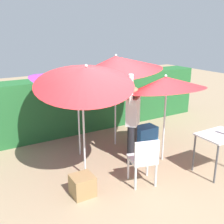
{
  "coord_description": "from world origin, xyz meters",
  "views": [
    {
      "loc": [
        -2.56,
        -4.04,
        2.68
      ],
      "look_at": [
        0.0,
        0.3,
        1.1
      ],
      "focal_mm": 42.77,
      "sensor_mm": 36.0,
      "label": 1
    }
  ],
  "objects_px": {
    "umbrella_yellow": "(77,78)",
    "person_vendor": "(133,119)",
    "umbrella_rainbow": "(166,84)",
    "umbrella_orange": "(84,76)",
    "cooler_box": "(145,136)",
    "crate_cardboard": "(82,185)",
    "chair_plastic": "(144,159)",
    "umbrella_navy": "(116,64)",
    "folding_table": "(219,139)"
  },
  "relations": [
    {
      "from": "umbrella_orange",
      "to": "umbrella_navy",
      "type": "distance_m",
      "value": 1.52
    },
    {
      "from": "chair_plastic",
      "to": "cooler_box",
      "type": "xyz_separation_m",
      "value": [
        1.06,
        1.33,
        -0.27
      ]
    },
    {
      "from": "person_vendor",
      "to": "cooler_box",
      "type": "relative_size",
      "value": 3.62
    },
    {
      "from": "umbrella_rainbow",
      "to": "umbrella_yellow",
      "type": "distance_m",
      "value": 1.8
    },
    {
      "from": "chair_plastic",
      "to": "crate_cardboard",
      "type": "distance_m",
      "value": 1.14
    },
    {
      "from": "umbrella_orange",
      "to": "person_vendor",
      "type": "bearing_deg",
      "value": 3.05
    },
    {
      "from": "cooler_box",
      "to": "crate_cardboard",
      "type": "height_order",
      "value": "cooler_box"
    },
    {
      "from": "person_vendor",
      "to": "cooler_box",
      "type": "distance_m",
      "value": 1.11
    },
    {
      "from": "umbrella_rainbow",
      "to": "umbrella_orange",
      "type": "relative_size",
      "value": 0.82
    },
    {
      "from": "umbrella_yellow",
      "to": "folding_table",
      "type": "relative_size",
      "value": 2.7
    },
    {
      "from": "umbrella_orange",
      "to": "cooler_box",
      "type": "height_order",
      "value": "umbrella_orange"
    },
    {
      "from": "umbrella_yellow",
      "to": "crate_cardboard",
      "type": "relative_size",
      "value": 5.82
    },
    {
      "from": "umbrella_orange",
      "to": "crate_cardboard",
      "type": "bearing_deg",
      "value": -122.5
    },
    {
      "from": "umbrella_orange",
      "to": "folding_table",
      "type": "bearing_deg",
      "value": -27.18
    },
    {
      "from": "umbrella_yellow",
      "to": "umbrella_orange",
      "type": "bearing_deg",
      "value": -105.63
    },
    {
      "from": "umbrella_yellow",
      "to": "chair_plastic",
      "type": "height_order",
      "value": "umbrella_yellow"
    },
    {
      "from": "umbrella_navy",
      "to": "folding_table",
      "type": "bearing_deg",
      "value": -63.66
    },
    {
      "from": "umbrella_rainbow",
      "to": "chair_plastic",
      "type": "distance_m",
      "value": 1.57
    },
    {
      "from": "chair_plastic",
      "to": "folding_table",
      "type": "relative_size",
      "value": 1.11
    },
    {
      "from": "umbrella_yellow",
      "to": "person_vendor",
      "type": "xyz_separation_m",
      "value": [
        0.81,
        -0.86,
        -0.78
      ]
    },
    {
      "from": "umbrella_yellow",
      "to": "cooler_box",
      "type": "height_order",
      "value": "umbrella_yellow"
    },
    {
      "from": "person_vendor",
      "to": "chair_plastic",
      "type": "xyz_separation_m",
      "value": [
        -0.34,
        -0.84,
        -0.42
      ]
    },
    {
      "from": "cooler_box",
      "to": "folding_table",
      "type": "height_order",
      "value": "folding_table"
    },
    {
      "from": "umbrella_orange",
      "to": "crate_cardboard",
      "type": "distance_m",
      "value": 1.84
    },
    {
      "from": "umbrella_yellow",
      "to": "person_vendor",
      "type": "relative_size",
      "value": 1.15
    },
    {
      "from": "umbrella_orange",
      "to": "folding_table",
      "type": "xyz_separation_m",
      "value": [
        2.23,
        -1.15,
        -1.23
      ]
    },
    {
      "from": "umbrella_orange",
      "to": "cooler_box",
      "type": "bearing_deg",
      "value": 17.01
    },
    {
      "from": "cooler_box",
      "to": "umbrella_yellow",
      "type": "bearing_deg",
      "value": 166.36
    },
    {
      "from": "crate_cardboard",
      "to": "person_vendor",
      "type": "bearing_deg",
      "value": 22.49
    },
    {
      "from": "umbrella_navy",
      "to": "folding_table",
      "type": "distance_m",
      "value": 2.64
    },
    {
      "from": "umbrella_rainbow",
      "to": "umbrella_orange",
      "type": "height_order",
      "value": "umbrella_orange"
    },
    {
      "from": "umbrella_navy",
      "to": "chair_plastic",
      "type": "distance_m",
      "value": 2.28
    },
    {
      "from": "umbrella_navy",
      "to": "person_vendor",
      "type": "bearing_deg",
      "value": -98.29
    },
    {
      "from": "umbrella_orange",
      "to": "folding_table",
      "type": "relative_size",
      "value": 2.94
    },
    {
      "from": "person_vendor",
      "to": "chair_plastic",
      "type": "distance_m",
      "value": 1.0
    },
    {
      "from": "chair_plastic",
      "to": "umbrella_orange",
      "type": "bearing_deg",
      "value": 132.84
    },
    {
      "from": "crate_cardboard",
      "to": "cooler_box",
      "type": "bearing_deg",
      "value": 26.79
    },
    {
      "from": "person_vendor",
      "to": "crate_cardboard",
      "type": "distance_m",
      "value": 1.7
    },
    {
      "from": "umbrella_orange",
      "to": "cooler_box",
      "type": "xyz_separation_m",
      "value": [
        1.79,
        0.55,
        -1.67
      ]
    },
    {
      "from": "umbrella_orange",
      "to": "umbrella_yellow",
      "type": "bearing_deg",
      "value": 74.37
    },
    {
      "from": "person_vendor",
      "to": "umbrella_orange",
      "type": "bearing_deg",
      "value": -176.95
    },
    {
      "from": "umbrella_orange",
      "to": "crate_cardboard",
      "type": "height_order",
      "value": "umbrella_orange"
    },
    {
      "from": "crate_cardboard",
      "to": "folding_table",
      "type": "distance_m",
      "value": 2.69
    },
    {
      "from": "umbrella_navy",
      "to": "cooler_box",
      "type": "relative_size",
      "value": 4.36
    },
    {
      "from": "umbrella_yellow",
      "to": "person_vendor",
      "type": "height_order",
      "value": "umbrella_yellow"
    },
    {
      "from": "umbrella_navy",
      "to": "cooler_box",
      "type": "height_order",
      "value": "umbrella_navy"
    },
    {
      "from": "umbrella_orange",
      "to": "chair_plastic",
      "type": "height_order",
      "value": "umbrella_orange"
    },
    {
      "from": "cooler_box",
      "to": "umbrella_navy",
      "type": "bearing_deg",
      "value": 146.34
    },
    {
      "from": "umbrella_yellow",
      "to": "crate_cardboard",
      "type": "height_order",
      "value": "umbrella_yellow"
    },
    {
      "from": "umbrella_navy",
      "to": "crate_cardboard",
      "type": "bearing_deg",
      "value": -136.32
    }
  ]
}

